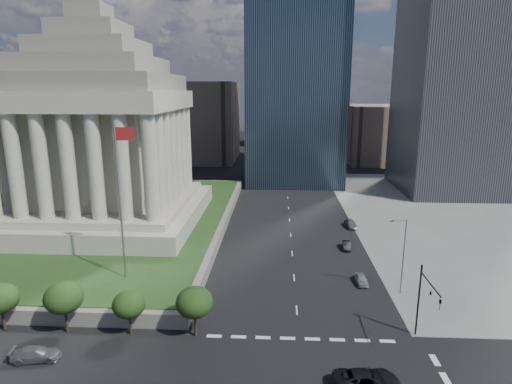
# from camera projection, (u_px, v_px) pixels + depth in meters

# --- Properties ---
(ground) EXTENTS (500.00, 500.00, 0.00)m
(ground) POSITION_uv_depth(u_px,v_px,m) (286.00, 176.00, 128.50)
(ground) COLOR black
(ground) RESTS_ON ground
(plaza_terrace) EXTENTS (66.00, 70.00, 1.80)m
(plaza_terrace) POSITION_uv_depth(u_px,v_px,m) (56.00, 221.00, 82.04)
(plaza_terrace) COLOR #6B655C
(plaza_terrace) RESTS_ON ground
(plaza_lawn) EXTENTS (64.00, 68.00, 0.10)m
(plaza_lawn) POSITION_uv_depth(u_px,v_px,m) (55.00, 216.00, 81.81)
(plaza_lawn) COLOR #253E19
(plaza_lawn) RESTS_ON plaza_terrace
(war_memorial) EXTENTS (34.00, 34.00, 39.00)m
(war_memorial) POSITION_uv_depth(u_px,v_px,m) (98.00, 114.00, 74.72)
(war_memorial) COLOR gray
(war_memorial) RESTS_ON plaza_lawn
(flagpole) EXTENTS (2.52, 0.24, 20.00)m
(flagpole) POSITION_uv_depth(u_px,v_px,m) (121.00, 193.00, 52.75)
(flagpole) COLOR slate
(flagpole) RESTS_ON plaza_lawn
(midrise_glass) EXTENTS (26.00, 26.00, 60.00)m
(midrise_glass) POSITION_uv_depth(u_px,v_px,m) (295.00, 72.00, 116.50)
(midrise_glass) COLOR black
(midrise_glass) RESTS_ON ground
(building_filler_ne) EXTENTS (20.00, 30.00, 20.00)m
(building_filler_ne) POSITION_uv_depth(u_px,v_px,m) (374.00, 134.00, 153.65)
(building_filler_ne) COLOR brown
(building_filler_ne) RESTS_ON ground
(building_filler_nw) EXTENTS (24.00, 30.00, 28.00)m
(building_filler_nw) POSITION_uv_depth(u_px,v_px,m) (203.00, 122.00, 155.86)
(building_filler_nw) COLOR brown
(building_filler_nw) RESTS_ON ground
(traffic_signal_ne) EXTENTS (0.30, 5.74, 8.00)m
(traffic_signal_ne) POSITION_uv_depth(u_px,v_px,m) (425.00, 298.00, 42.85)
(traffic_signal_ne) COLOR black
(traffic_signal_ne) RESTS_ON ground
(street_lamp_north) EXTENTS (2.13, 0.22, 10.00)m
(street_lamp_north) POSITION_uv_depth(u_px,v_px,m) (402.00, 252.00, 53.69)
(street_lamp_north) COLOR slate
(street_lamp_north) RESTS_ON ground
(pickup_truck) EXTENTS (6.07, 3.22, 1.63)m
(pickup_truck) POSITION_uv_depth(u_px,v_px,m) (367.00, 380.00, 37.41)
(pickup_truck) COLOR black
(pickup_truck) RESTS_ON ground
(suv_grey) EXTENTS (4.85, 2.58, 1.34)m
(suv_grey) POSITION_uv_depth(u_px,v_px,m) (36.00, 354.00, 41.32)
(suv_grey) COLOR #58595F
(suv_grey) RESTS_ON ground
(parked_sedan_near) EXTENTS (3.66, 1.57, 1.23)m
(parked_sedan_near) POSITION_uv_depth(u_px,v_px,m) (361.00, 279.00, 57.64)
(parked_sedan_near) COLOR #93949B
(parked_sedan_near) RESTS_ON ground
(parked_sedan_mid) EXTENTS (1.56, 3.78, 1.22)m
(parked_sedan_mid) POSITION_uv_depth(u_px,v_px,m) (347.00, 245.00, 70.16)
(parked_sedan_mid) COLOR black
(parked_sedan_mid) RESTS_ON ground
(parked_sedan_far) EXTENTS (4.54, 2.21, 1.49)m
(parked_sedan_far) POSITION_uv_depth(u_px,v_px,m) (351.00, 223.00, 81.16)
(parked_sedan_far) COLOR slate
(parked_sedan_far) RESTS_ON ground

